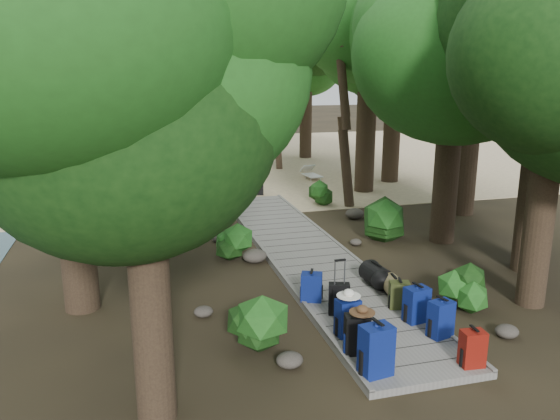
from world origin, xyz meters
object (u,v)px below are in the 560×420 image
object	(u,v)px
backpack_left_d	(312,285)
kayak	(139,184)
duffel_right_khaki	(393,286)
duffel_right_black	(376,275)
backpack_right_d	(399,294)
suitcase_on_boardwalk	(339,299)
backpack_left_a	(376,348)
lone_suitcase_on_sand	(257,186)
backpack_right_c	(417,303)
backpack_left_b	(357,332)
backpack_right_a	(473,347)
backpack_left_c	(348,316)
backpack_right_b	(441,317)
sun_lounger	(312,173)

from	to	relation	value
backpack_left_d	kayak	size ratio (longest dim) A/B	0.17
duffel_right_khaki	duffel_right_black	size ratio (longest dim) A/B	0.82
backpack_right_d	suitcase_on_boardwalk	bearing A→B (deg)	-165.43
backpack_left_a	lone_suitcase_on_sand	xyz separation A→B (m)	(1.10, 12.37, -0.18)
backpack_left_a	backpack_right_c	bearing A→B (deg)	35.99
backpack_left_b	backpack_right_a	distance (m)	1.68
backpack_left_c	suitcase_on_boardwalk	world-z (taller)	backpack_left_c
backpack_left_b	backpack_left_d	world-z (taller)	backpack_left_b
backpack_right_b	backpack_right_d	size ratio (longest dim) A/B	1.24
backpack_left_b	backpack_right_d	size ratio (longest dim) A/B	1.25
backpack_left_b	backpack_right_b	bearing A→B (deg)	17.46
backpack_left_a	duffel_right_khaki	bearing A→B (deg)	49.80
sun_lounger	backpack_right_d	bearing A→B (deg)	-107.67
backpack_left_d	backpack_right_d	distance (m)	1.61
backpack_right_a	duffel_right_khaki	size ratio (longest dim) A/B	1.09
lone_suitcase_on_sand	sun_lounger	size ratio (longest dim) A/B	0.42
backpack_right_b	backpack_right_c	size ratio (longest dim) A/B	0.99
suitcase_on_boardwalk	lone_suitcase_on_sand	bearing A→B (deg)	102.93
backpack_left_b	backpack_left_c	bearing A→B (deg)	93.65
backpack_left_a	duffel_right_black	size ratio (longest dim) A/B	1.23
backpack_left_a	backpack_left_d	bearing A→B (deg)	82.35
backpack_left_a	backpack_left_b	bearing A→B (deg)	82.90
backpack_left_d	suitcase_on_boardwalk	xyz separation A→B (m)	(0.28, -0.69, -0.01)
backpack_right_b	backpack_right_c	xyz separation A→B (m)	(-0.10, 0.61, 0.00)
backpack_left_d	lone_suitcase_on_sand	distance (m)	9.73
backpack_right_a	lone_suitcase_on_sand	world-z (taller)	backpack_right_a
sun_lounger	backpack_right_a	bearing A→B (deg)	-105.75
kayak	suitcase_on_boardwalk	bearing A→B (deg)	-76.53
lone_suitcase_on_sand	backpack_left_a	bearing A→B (deg)	-87.36
backpack_left_b	backpack_left_d	bearing A→B (deg)	102.95
backpack_left_d	kayak	bearing A→B (deg)	126.33
backpack_left_d	suitcase_on_boardwalk	bearing A→B (deg)	-45.23
backpack_left_c	sun_lounger	distance (m)	14.00
backpack_right_b	lone_suitcase_on_sand	xyz separation A→B (m)	(-0.40, 11.59, -0.10)
backpack_left_a	duffel_right_black	distance (m)	3.44
backpack_left_d	kayak	world-z (taller)	backpack_left_d
backpack_right_c	sun_lounger	world-z (taller)	backpack_right_c
kayak	backpack_right_b	bearing A→B (deg)	-72.85
backpack_left_b	duffel_right_khaki	world-z (taller)	backpack_left_b
backpack_left_a	duffel_right_khaki	distance (m)	2.97
backpack_left_b	backpack_right_b	distance (m)	1.53
backpack_left_a	backpack_right_c	distance (m)	1.98
backpack_right_a	backpack_right_c	world-z (taller)	backpack_right_c
backpack_right_c	duffel_right_khaki	distance (m)	1.16
backpack_left_c	sun_lounger	bearing A→B (deg)	66.60
backpack_right_b	backpack_right_a	bearing A→B (deg)	-106.85
backpack_right_d	lone_suitcase_on_sand	world-z (taller)	lone_suitcase_on_sand
backpack_left_d	backpack_right_a	world-z (taller)	backpack_right_a
backpack_right_d	backpack_left_d	bearing A→B (deg)	169.62
backpack_left_b	sun_lounger	size ratio (longest dim) A/B	0.42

